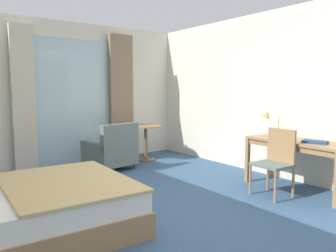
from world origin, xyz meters
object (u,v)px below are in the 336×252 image
round_cafe_table (146,134)px  desk_chair (276,158)px  writing_desk (299,146)px  desk_lamp (269,118)px  closed_book (315,142)px  bed (30,209)px  armchair_by_window (112,152)px

round_cafe_table → desk_chair: bearing=-86.0°
writing_desk → round_cafe_table: (-0.69, 3.13, -0.11)m
desk_lamp → closed_book: (-0.02, -0.81, -0.29)m
closed_book → bed: bearing=146.9°
desk_chair → desk_lamp: bearing=47.1°
desk_chair → armchair_by_window: size_ratio=1.06×
armchair_by_window → round_cafe_table: (0.96, 0.31, 0.21)m
desk_chair → closed_book: (0.43, -0.33, 0.24)m
round_cafe_table → desk_lamp: bearing=-75.6°
desk_lamp → round_cafe_table: size_ratio=0.60×
bed → writing_desk: size_ratio=1.30×
desk_lamp → armchair_by_window: size_ratio=0.49×
closed_book → round_cafe_table: 3.47m
writing_desk → armchair_by_window: armchair_by_window is taller
bed → desk_chair: 3.25m
bed → armchair_by_window: 2.86m
bed → closed_book: size_ratio=6.15×
bed → desk_chair: (3.16, -0.70, 0.25)m
bed → round_cafe_table: (2.95, 2.38, 0.27)m
writing_desk → armchair_by_window: size_ratio=1.73×
desk_lamp → closed_book: size_ratio=1.35×
writing_desk → closed_book: bearing=-99.6°
desk_chair → armchair_by_window: bearing=113.1°
bed → desk_lamp: bearing=-3.4°
writing_desk → desk_lamp: bearing=92.9°
bed → closed_book: (3.59, -1.03, 0.49)m
closed_book → round_cafe_table: bearing=83.6°
round_cafe_table → bed: bearing=-141.1°
writing_desk → bed: bearing=168.3°
armchair_by_window → desk_chair: bearing=-66.9°
round_cafe_table → closed_book: bearing=-79.2°
writing_desk → desk_chair: bearing=173.7°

